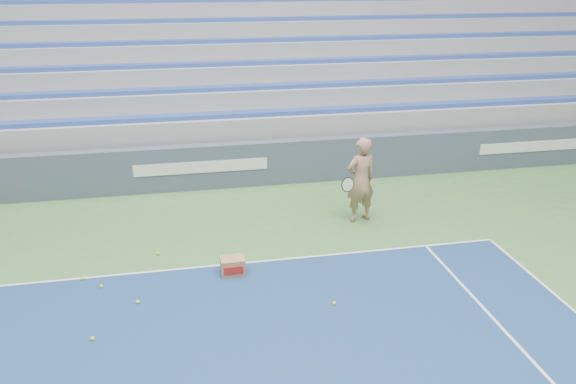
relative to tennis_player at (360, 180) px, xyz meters
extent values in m
cube|color=white|center=(-3.21, -1.44, -0.91)|extent=(10.97, 0.05, 0.00)
cube|color=#404C61|center=(-3.21, 2.56, -0.37)|extent=(30.00, 0.30, 1.10)
cube|color=white|center=(-3.21, 2.40, -0.32)|extent=(3.20, 0.02, 0.28)
cube|color=white|center=(5.79, 2.40, -0.32)|extent=(3.40, 0.02, 0.28)
cube|color=#93969B|center=(-3.21, 7.11, -0.37)|extent=(30.00, 8.50, 1.10)
cube|color=#93969B|center=(-3.21, 7.11, 0.43)|extent=(30.00, 8.50, 0.50)
cube|color=#2D4BA5|center=(-3.21, 3.23, 0.73)|extent=(29.60, 0.42, 0.11)
cube|color=#93969B|center=(-3.21, 7.53, 0.93)|extent=(30.00, 7.65, 0.50)
cube|color=#2D4BA5|center=(-3.21, 4.08, 1.23)|extent=(29.60, 0.42, 0.11)
cube|color=#93969B|center=(-3.21, 7.96, 1.43)|extent=(30.00, 6.80, 0.50)
cube|color=#2D4BA5|center=(-3.21, 4.93, 1.73)|extent=(29.60, 0.42, 0.11)
cube|color=#93969B|center=(-3.21, 8.38, 1.93)|extent=(30.00, 5.95, 0.50)
cube|color=#2D4BA5|center=(-3.21, 5.78, 2.23)|extent=(29.60, 0.42, 0.11)
cube|color=#93969B|center=(-3.21, 8.81, 2.43)|extent=(30.00, 5.10, 0.50)
cube|color=#2D4BA5|center=(-3.21, 6.63, 2.73)|extent=(29.60, 0.42, 0.11)
cube|color=#93969B|center=(-3.21, 9.23, 2.93)|extent=(30.00, 4.25, 0.50)
cube|color=#2D4BA5|center=(-3.21, 7.48, 3.23)|extent=(29.60, 0.42, 0.11)
cube|color=#93969B|center=(-3.21, 11.66, 2.73)|extent=(31.00, 0.40, 7.30)
imported|color=tan|center=(0.00, 0.00, 0.00)|extent=(0.76, 0.59, 1.84)
cylinder|color=black|center=(-0.35, -0.25, 0.03)|extent=(0.12, 0.27, 0.08)
cylinder|color=beige|center=(-0.45, -0.53, 0.13)|extent=(0.29, 0.16, 0.28)
torus|color=black|center=(-0.45, -0.53, 0.13)|extent=(0.31, 0.18, 0.30)
cube|color=#A0754D|center=(-2.89, -1.78, -0.76)|extent=(0.42, 0.32, 0.32)
cube|color=#B21E19|center=(-2.89, -1.94, -0.76)|extent=(0.34, 0.02, 0.14)
sphere|color=#C2E42E|center=(-5.10, -3.31, -0.89)|extent=(0.07, 0.07, 0.07)
sphere|color=#C2E42E|center=(-4.21, -0.80, -0.89)|extent=(0.07, 0.07, 0.07)
sphere|color=#C2E42E|center=(-1.40, -3.09, -0.89)|extent=(0.07, 0.07, 0.07)
sphere|color=#C2E42E|center=(-5.13, -1.82, -0.89)|extent=(0.07, 0.07, 0.07)
sphere|color=#C2E42E|center=(-5.48, -1.50, -0.89)|extent=(0.07, 0.07, 0.07)
sphere|color=#C2E42E|center=(-4.50, -2.44, -0.89)|extent=(0.07, 0.07, 0.07)
camera|label=1|loc=(-3.62, -10.51, 4.11)|focal=35.00mm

